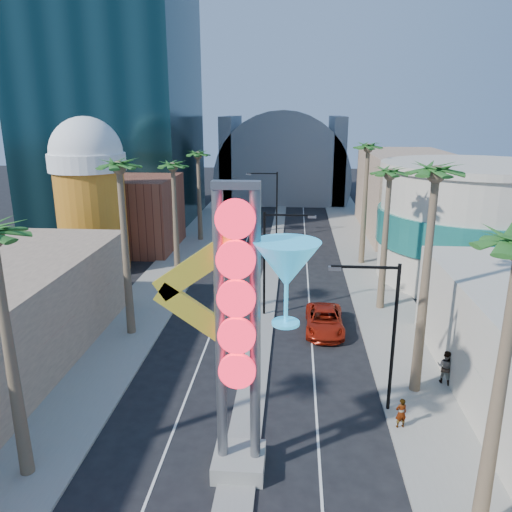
{
  "coord_description": "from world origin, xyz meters",
  "views": [
    {
      "loc": [
        2.16,
        -15.05,
        15.04
      ],
      "look_at": [
        -0.58,
        19.59,
        4.82
      ],
      "focal_mm": 35.0,
      "sensor_mm": 36.0,
      "label": 1
    }
  ],
  "objects": [
    {
      "name": "streetlight_1",
      "position": [
        -0.55,
        44.0,
        4.88
      ],
      "size": [
        3.79,
        0.25,
        8.0
      ],
      "color": "black",
      "rests_on": "ground"
    },
    {
      "name": "beer_mug",
      "position": [
        -17.0,
        30.0,
        7.84
      ],
      "size": [
        7.0,
        7.0,
        14.5
      ],
      "color": "orange",
      "rests_on": "ground"
    },
    {
      "name": "median",
      "position": [
        0.0,
        38.0,
        0.07
      ],
      "size": [
        1.6,
        84.0,
        0.15
      ],
      "primitive_type": "cube",
      "color": "gray",
      "rests_on": "ground"
    },
    {
      "name": "sidewalk_west",
      "position": [
        -9.5,
        35.0,
        0.07
      ],
      "size": [
        5.0,
        100.0,
        0.15
      ],
      "primitive_type": "cube",
      "color": "gray",
      "rests_on": "ground"
    },
    {
      "name": "red_pickup",
      "position": [
        4.42,
        17.58,
        0.79
      ],
      "size": [
        2.69,
        5.69,
        1.57
      ],
      "primitive_type": "imported",
      "rotation": [
        0.0,
        0.0,
        -0.01
      ],
      "color": "#A41E0C",
      "rests_on": "ground"
    },
    {
      "name": "streetlight_2",
      "position": [
        6.72,
        8.0,
        4.83
      ],
      "size": [
        3.45,
        0.25,
        8.0
      ],
      "color": "black",
      "rests_on": "ground"
    },
    {
      "name": "palm_2",
      "position": [
        -9.0,
        30.0,
        9.48
      ],
      "size": [
        2.4,
        2.4,
        11.2
      ],
      "color": "brown",
      "rests_on": "ground"
    },
    {
      "name": "turquoise_building",
      "position": [
        18.0,
        30.0,
        5.25
      ],
      "size": [
        16.6,
        16.6,
        10.6
      ],
      "color": "#BCB79F",
      "rests_on": "ground"
    },
    {
      "name": "hotel_tower",
      "position": [
        -22.0,
        52.0,
        25.0
      ],
      "size": [
        20.0,
        20.0,
        50.0
      ],
      "primitive_type": "cube",
      "color": "black",
      "rests_on": "ground"
    },
    {
      "name": "palm_1",
      "position": [
        -9.0,
        16.0,
        10.82
      ],
      "size": [
        2.4,
        2.4,
        12.7
      ],
      "color": "brown",
      "rests_on": "ground"
    },
    {
      "name": "neon_sign",
      "position": [
        0.82,
        2.96,
        7.31
      ],
      "size": [
        6.53,
        2.6,
        12.55
      ],
      "color": "gray",
      "rests_on": "ground"
    },
    {
      "name": "palm_5",
      "position": [
        9.0,
        10.0,
        11.27
      ],
      "size": [
        2.4,
        2.4,
        13.2
      ],
      "color": "brown",
      "rests_on": "ground"
    },
    {
      "name": "canopy",
      "position": [
        0.0,
        72.0,
        4.31
      ],
      "size": [
        22.0,
        16.0,
        22.0
      ],
      "color": "slate",
      "rests_on": "ground"
    },
    {
      "name": "palm_6",
      "position": [
        9.0,
        22.0,
        9.93
      ],
      "size": [
        2.4,
        2.4,
        11.7
      ],
      "color": "brown",
      "rests_on": "ground"
    },
    {
      "name": "sidewalk_east",
      "position": [
        9.5,
        35.0,
        0.07
      ],
      "size": [
        5.0,
        100.0,
        0.15
      ],
      "primitive_type": "cube",
      "color": "gray",
      "rests_on": "ground"
    },
    {
      "name": "brick_filler_west",
      "position": [
        -16.0,
        38.0,
        4.0
      ],
      "size": [
        10.0,
        10.0,
        8.0
      ],
      "primitive_type": "cube",
      "color": "brown",
      "rests_on": "ground"
    },
    {
      "name": "pedestrian_a",
      "position": [
        7.51,
        6.43,
        0.93
      ],
      "size": [
        0.64,
        0.5,
        1.56
      ],
      "primitive_type": "imported",
      "rotation": [
        0.0,
        0.0,
        3.38
      ],
      "color": "gray",
      "rests_on": "sidewalk_east"
    },
    {
      "name": "palm_7",
      "position": [
        9.0,
        34.0,
        10.82
      ],
      "size": [
        2.4,
        2.4,
        12.7
      ],
      "color": "brown",
      "rests_on": "ground"
    },
    {
      "name": "pedestrian_b",
      "position": [
        10.82,
        10.87,
        1.12
      ],
      "size": [
        1.2,
        1.15,
        1.95
      ],
      "primitive_type": "imported",
      "rotation": [
        0.0,
        0.0,
        2.53
      ],
      "color": "gray",
      "rests_on": "sidewalk_east"
    },
    {
      "name": "streetlight_0",
      "position": [
        0.55,
        20.0,
        4.88
      ],
      "size": [
        3.79,
        0.25,
        8.0
      ],
      "color": "black",
      "rests_on": "ground"
    },
    {
      "name": "filler_east",
      "position": [
        16.0,
        48.0,
        5.0
      ],
      "size": [
        10.0,
        20.0,
        10.0
      ],
      "primitive_type": "cube",
      "color": "#8F735C",
      "rests_on": "ground"
    },
    {
      "name": "palm_3",
      "position": [
        -9.0,
        42.0,
        9.48
      ],
      "size": [
        2.4,
        2.4,
        11.2
      ],
      "color": "brown",
      "rests_on": "ground"
    }
  ]
}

